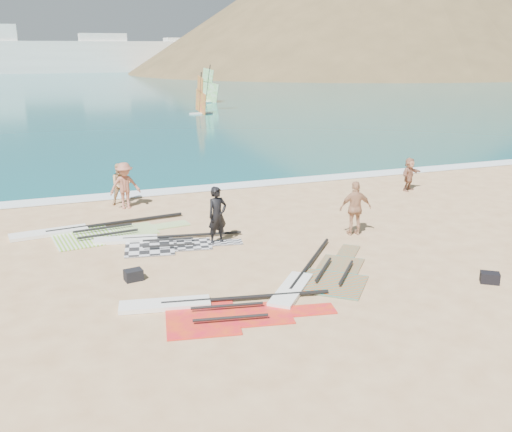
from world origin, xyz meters
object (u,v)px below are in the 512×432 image
object	(u,v)px
rig_grey	(155,242)
gear_bag_near	(133,275)
rig_green	(89,232)
beachgoer_right	(409,174)
rig_red	(209,310)
gear_bag_far	(490,278)
person_wetsuit	(217,216)
rig_orange	(317,278)
beachgoer_mid	(125,186)
beachgoer_left	(121,184)
beachgoer_back	(355,208)

from	to	relation	value
rig_grey	gear_bag_near	xyz separation A→B (m)	(-1.19, -2.97, 0.11)
rig_green	beachgoer_right	size ratio (longest dim) A/B	4.12
rig_red	rig_green	bearing A→B (deg)	117.48
gear_bag_far	person_wetsuit	size ratio (longest dim) A/B	0.26
rig_orange	rig_red	distance (m)	3.67
rig_red	beachgoer_right	xyz separation A→B (m)	(12.38, 9.20, 0.74)
beachgoer_mid	rig_orange	bearing A→B (deg)	-71.24
beachgoer_left	beachgoer_back	bearing A→B (deg)	-49.71
beachgoer_mid	beachgoer_right	xyz separation A→B (m)	(12.99, -1.47, -0.19)
gear_bag_near	beachgoer_right	bearing A→B (deg)	24.92
gear_bag_near	rig_grey	bearing A→B (deg)	68.09
rig_grey	rig_orange	world-z (taller)	rig_orange
rig_orange	gear_bag_near	xyz separation A→B (m)	(-5.05, 1.80, 0.11)
rig_red	rig_grey	bearing A→B (deg)	103.42
gear_bag_far	beachgoer_back	size ratio (longest dim) A/B	0.26
person_wetsuit	beachgoer_left	size ratio (longest dim) A/B	1.12
rig_red	beachgoer_mid	distance (m)	10.73
rig_green	rig_red	size ratio (longest dim) A/B	1.16
rig_orange	gear_bag_far	size ratio (longest dim) A/B	9.00
rig_red	gear_bag_far	xyz separation A→B (m)	(8.09, -1.00, 0.11)
rig_orange	beachgoer_mid	bearing A→B (deg)	63.13
rig_orange	beachgoer_back	bearing A→B (deg)	-3.29
rig_red	beachgoer_right	bearing A→B (deg)	46.93
rig_green	rig_red	bearing A→B (deg)	-80.14
rig_grey	beachgoer_mid	bearing A→B (deg)	103.29
beachgoer_left	rig_grey	bearing A→B (deg)	-91.75
rig_grey	beachgoer_left	distance (m)	5.73
beachgoer_mid	beachgoer_right	distance (m)	13.07
gear_bag_near	beachgoer_left	bearing A→B (deg)	84.57
gear_bag_near	beachgoer_mid	size ratio (longest dim) A/B	0.26
rig_green	rig_grey	bearing A→B (deg)	-51.17
rig_green	gear_bag_far	size ratio (longest dim) A/B	12.46
person_wetsuit	rig_red	bearing A→B (deg)	-126.04
beachgoer_right	gear_bag_near	bearing A→B (deg)	178.26
rig_green	rig_red	xyz separation A→B (m)	(2.38, -7.71, -0.00)
beachgoer_mid	beachgoer_back	xyz separation A→B (m)	(7.26, -6.42, 0.01)
person_wetsuit	beachgoer_right	distance (m)	11.44
rig_grey	rig_red	xyz separation A→B (m)	(0.31, -5.72, 0.00)
rig_orange	beachgoer_left	xyz separation A→B (m)	(-4.23, 10.43, 0.85)
beachgoer_left	beachgoer_right	bearing A→B (deg)	-15.02
rig_red	person_wetsuit	world-z (taller)	person_wetsuit
rig_grey	person_wetsuit	distance (m)	2.36
rig_grey	beachgoer_mid	distance (m)	5.05
gear_bag_far	beachgoer_left	bearing A→B (deg)	125.35
rig_red	gear_bag_near	distance (m)	3.13
rig_orange	rig_red	bearing A→B (deg)	144.96
rig_red	gear_bag_near	world-z (taller)	gear_bag_near
rig_grey	beachgoer_left	xyz separation A→B (m)	(-0.38, 5.66, 0.85)
beachgoer_right	beachgoer_left	bearing A→B (deg)	143.87
gear_bag_near	gear_bag_far	world-z (taller)	gear_bag_near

